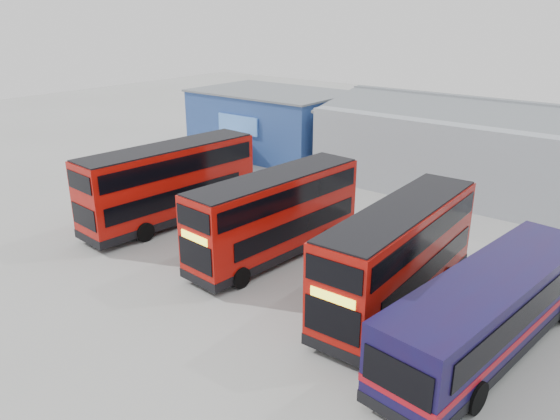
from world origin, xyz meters
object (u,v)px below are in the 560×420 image
(single_decker_blue, at_px, (489,313))
(panel_van, at_px, (221,152))
(double_decker_right, at_px, (398,257))
(double_decker_left, at_px, (170,185))
(office_block, at_px, (271,122))
(double_decker_centre, at_px, (275,217))

(single_decker_blue, relative_size, panel_van, 2.17)
(double_decker_right, xyz_separation_m, panel_van, (-19.77, 10.21, -0.90))
(double_decker_left, distance_m, double_decker_right, 14.19)
(office_block, bearing_deg, panel_van, -88.97)
(double_decker_left, distance_m, panel_van, 11.26)
(double_decker_centre, bearing_deg, panel_van, 148.15)
(office_block, height_order, double_decker_centre, office_block)
(office_block, distance_m, double_decker_centre, 20.53)
(single_decker_blue, bearing_deg, double_decker_right, -6.74)
(office_block, distance_m, panel_van, 6.30)
(double_decker_right, bearing_deg, panel_van, 151.21)
(single_decker_blue, bearing_deg, double_decker_centre, -1.19)
(office_block, bearing_deg, single_decker_blue, -35.99)
(double_decker_left, relative_size, double_decker_centre, 1.07)
(office_block, bearing_deg, double_decker_left, -70.28)
(single_decker_blue, bearing_deg, double_decker_left, 2.46)
(office_block, height_order, double_decker_left, office_block)
(office_block, relative_size, panel_van, 2.32)
(double_decker_centre, bearing_deg, single_decker_blue, -3.57)
(double_decker_centre, bearing_deg, double_decker_left, -174.59)
(double_decker_right, height_order, single_decker_blue, double_decker_right)
(double_decker_right, bearing_deg, double_decker_centre, 173.66)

